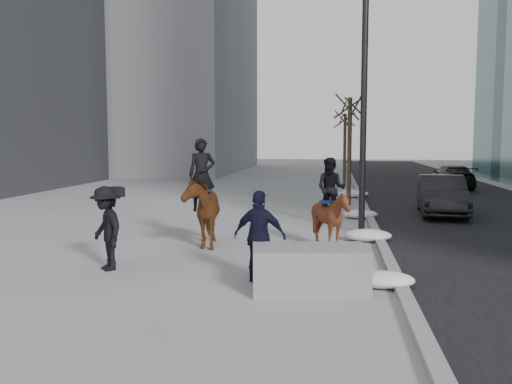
# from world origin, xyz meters

# --- Properties ---
(ground) EXTENTS (120.00, 120.00, 0.00)m
(ground) POSITION_xyz_m (0.00, 0.00, 0.00)
(ground) COLOR gray
(ground) RESTS_ON ground
(road) EXTENTS (8.00, 90.00, 0.01)m
(road) POSITION_xyz_m (7.00, 10.00, 0.01)
(road) COLOR black
(road) RESTS_ON ground
(curb) EXTENTS (0.25, 90.00, 0.12)m
(curb) POSITION_xyz_m (3.00, 10.00, 0.06)
(curb) COLOR gray
(curb) RESTS_ON ground
(planter) EXTENTS (2.16, 1.32, 0.81)m
(planter) POSITION_xyz_m (1.37, -1.59, 0.41)
(planter) COLOR gray
(planter) RESTS_ON ground
(car_near) EXTENTS (1.86, 4.40, 1.41)m
(car_near) POSITION_xyz_m (5.62, 8.83, 0.71)
(car_near) COLOR black
(car_near) RESTS_ON ground
(car_far) EXTENTS (1.93, 4.46, 1.28)m
(car_far) POSITION_xyz_m (8.19, 19.67, 0.64)
(car_far) COLOR black
(car_far) RESTS_ON ground
(tree_near) EXTENTS (1.20, 1.20, 4.86)m
(tree_near) POSITION_xyz_m (2.40, 11.29, 2.43)
(tree_near) COLOR #34291E
(tree_near) RESTS_ON ground
(tree_far) EXTENTS (1.20, 1.20, 4.60)m
(tree_far) POSITION_xyz_m (2.40, 20.63, 2.30)
(tree_far) COLOR #3A2B22
(tree_far) RESTS_ON ground
(mounted_left) EXTENTS (1.47, 2.29, 2.74)m
(mounted_left) POSITION_xyz_m (-1.58, 2.28, 1.02)
(mounted_left) COLOR #4D1F0F
(mounted_left) RESTS_ON ground
(mounted_right) EXTENTS (1.44, 1.55, 2.26)m
(mounted_right) POSITION_xyz_m (1.71, 2.30, 0.91)
(mounted_right) COLOR #451C0D
(mounted_right) RESTS_ON ground
(feeder) EXTENTS (1.09, 0.94, 1.75)m
(feeder) POSITION_xyz_m (0.39, -1.04, 0.88)
(feeder) COLOR black
(feeder) RESTS_ON ground
(camera_crew) EXTENTS (1.25, 1.28, 1.75)m
(camera_crew) POSITION_xyz_m (-2.88, -0.57, 0.89)
(camera_crew) COLOR black
(camera_crew) RESTS_ON ground
(lamppost) EXTENTS (0.25, 2.02, 9.09)m
(lamppost) POSITION_xyz_m (2.60, 4.63, 4.99)
(lamppost) COLOR black
(lamppost) RESTS_ON ground
(snow_piles) EXTENTS (1.39, 16.12, 0.35)m
(snow_piles) POSITION_xyz_m (2.70, 7.07, 0.16)
(snow_piles) COLOR white
(snow_piles) RESTS_ON ground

